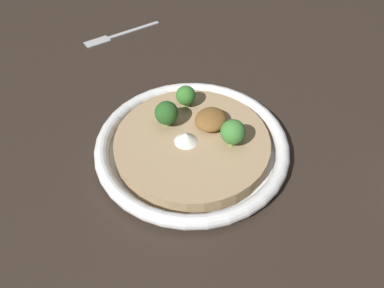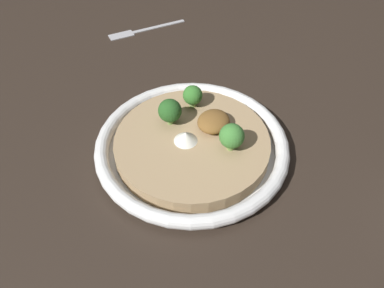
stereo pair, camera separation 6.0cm
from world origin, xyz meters
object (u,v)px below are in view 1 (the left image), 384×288
Objects in this scene: fork_utensil at (115,36)px; broccoli_front_right at (233,132)px; risotto_bowl at (192,145)px; broccoli_right at (186,96)px; broccoli_back_right at (167,113)px.

broccoli_front_right is at bearing 88.67° from fork_utensil.
broccoli_right is (0.07, 0.04, 0.04)m from risotto_bowl.
broccoli_right is at bearing 86.68° from fork_utensil.
fork_utensil is (0.23, 0.38, -0.06)m from broccoli_front_right.
fork_utensil is (0.25, 0.32, -0.01)m from risotto_bowl.
risotto_bowl is 6.72× the size of broccoli_front_right.
fork_utensil is at bearing 48.61° from broccoli_back_right.
broccoli_front_right and broccoli_back_right have the same top height.
risotto_bowl is at bearing 82.20° from fork_utensil.
broccoli_right is (0.06, -0.01, -0.00)m from broccoli_back_right.
broccoli_back_right is at bearing 78.24° from risotto_bowl.
broccoli_back_right is at bearing 174.30° from broccoli_right.
broccoli_right is 0.23× the size of fork_utensil.
fork_utensil is at bearing 58.67° from broccoli_front_right.
broccoli_back_right reaches higher than fork_utensil.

